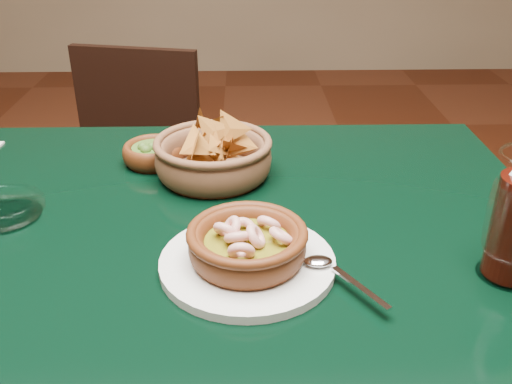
{
  "coord_description": "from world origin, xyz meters",
  "views": [
    {
      "loc": [
        0.12,
        -0.75,
        1.19
      ],
      "look_at": [
        0.14,
        -0.02,
        0.81
      ],
      "focal_mm": 40.0,
      "sensor_mm": 36.0,
      "label": 1
    }
  ],
  "objects_px": {
    "dining_chair": "(130,187)",
    "chip_basket": "(214,156)",
    "dining_table": "(168,275)",
    "shrimp_plate": "(248,248)"
  },
  "relations": [
    {
      "from": "dining_chair",
      "to": "chip_basket",
      "type": "relative_size",
      "value": 3.48
    },
    {
      "from": "dining_table",
      "to": "dining_chair",
      "type": "bearing_deg",
      "value": 106.08
    },
    {
      "from": "dining_chair",
      "to": "shrimp_plate",
      "type": "xyz_separation_m",
      "value": [
        0.33,
        -0.82,
        0.33
      ]
    },
    {
      "from": "chip_basket",
      "to": "dining_table",
      "type": "bearing_deg",
      "value": -114.17
    },
    {
      "from": "dining_table",
      "to": "chip_basket",
      "type": "relative_size",
      "value": 5.08
    },
    {
      "from": "shrimp_plate",
      "to": "chip_basket",
      "type": "height_order",
      "value": "chip_basket"
    },
    {
      "from": "dining_table",
      "to": "chip_basket",
      "type": "height_order",
      "value": "chip_basket"
    },
    {
      "from": "dining_chair",
      "to": "chip_basket",
      "type": "distance_m",
      "value": 0.69
    },
    {
      "from": "dining_table",
      "to": "dining_chair",
      "type": "relative_size",
      "value": 1.46
    },
    {
      "from": "dining_chair",
      "to": "chip_basket",
      "type": "bearing_deg",
      "value": -63.36
    }
  ]
}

